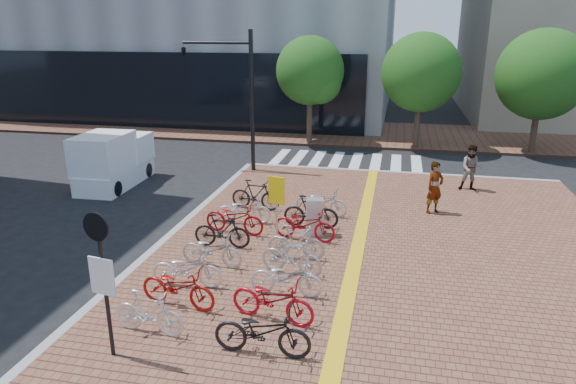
% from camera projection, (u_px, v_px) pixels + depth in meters
% --- Properties ---
extents(ground, '(120.00, 120.00, 0.00)m').
position_uv_depth(ground, '(269.00, 294.00, 13.10)').
color(ground, black).
rests_on(ground, ground).
extents(kerb_north, '(14.00, 0.25, 0.15)m').
position_uv_depth(kerb_north, '(395.00, 173.00, 23.64)').
color(kerb_north, gray).
rests_on(kerb_north, ground).
extents(far_sidewalk, '(70.00, 8.00, 0.15)m').
position_uv_depth(far_sidewalk, '(350.00, 133.00, 32.62)').
color(far_sidewalk, brown).
rests_on(far_sidewalk, ground).
extents(crosswalk, '(7.50, 4.00, 0.01)m').
position_uv_depth(crosswalk, '(346.00, 161.00, 26.02)').
color(crosswalk, silver).
rests_on(crosswalk, ground).
extents(street_trees, '(16.20, 4.60, 6.35)m').
position_uv_depth(street_trees, '(441.00, 75.00, 27.08)').
color(street_trees, '#38281E').
rests_on(street_trees, far_sidewalk).
extents(bike_0, '(1.71, 0.61, 1.01)m').
position_uv_depth(bike_0, '(148.00, 312.00, 11.02)').
color(bike_0, silver).
rests_on(bike_0, sidewalk).
extents(bike_1, '(2.03, 0.96, 1.03)m').
position_uv_depth(bike_1, '(178.00, 287.00, 12.08)').
color(bike_1, '#A9100C').
rests_on(bike_1, sidewalk).
extents(bike_2, '(1.89, 0.77, 0.97)m').
position_uv_depth(bike_2, '(187.00, 269.00, 13.06)').
color(bike_2, silver).
rests_on(bike_2, sidewalk).
extents(bike_3, '(1.85, 0.77, 0.95)m').
position_uv_depth(bike_3, '(212.00, 250.00, 14.19)').
color(bike_3, '#B2B3B7').
rests_on(bike_3, sidewalk).
extents(bike_4, '(1.75, 0.51, 1.05)m').
position_uv_depth(bike_4, '(222.00, 231.00, 15.38)').
color(bike_4, black).
rests_on(bike_4, sidewalk).
extents(bike_5, '(2.07, 0.94, 1.05)m').
position_uv_depth(bike_5, '(234.00, 218.00, 16.42)').
color(bike_5, '#A70B0E').
rests_on(bike_5, sidewalk).
extents(bike_6, '(1.93, 0.95, 0.97)m').
position_uv_depth(bike_6, '(244.00, 210.00, 17.28)').
color(bike_6, white).
rests_on(bike_6, sidewalk).
extents(bike_7, '(1.88, 0.68, 1.11)m').
position_uv_depth(bike_7, '(256.00, 195.00, 18.59)').
color(bike_7, black).
rests_on(bike_7, sidewalk).
extents(bike_8, '(2.01, 0.72, 1.06)m').
position_uv_depth(bike_8, '(262.00, 331.00, 10.29)').
color(bike_8, black).
rests_on(bike_8, sidewalk).
extents(bike_9, '(2.10, 1.06, 1.05)m').
position_uv_depth(bike_9, '(273.00, 299.00, 11.50)').
color(bike_9, '#B50C1A').
rests_on(bike_9, sidewalk).
extents(bike_10, '(1.83, 0.65, 0.96)m').
position_uv_depth(bike_10, '(286.00, 277.00, 12.62)').
color(bike_10, silver).
rests_on(bike_10, sidewalk).
extents(bike_11, '(1.80, 0.80, 1.04)m').
position_uv_depth(bike_11, '(291.00, 256.00, 13.67)').
color(bike_11, '#AEAEB2').
rests_on(bike_11, sidewalk).
extents(bike_12, '(1.69, 0.50, 1.01)m').
position_uv_depth(bike_12, '(296.00, 242.00, 14.62)').
color(bike_12, '#A9AAAE').
rests_on(bike_12, sidewalk).
extents(bike_13, '(2.06, 0.97, 1.04)m').
position_uv_depth(bike_13, '(305.00, 224.00, 15.91)').
color(bike_13, '#AB0C15').
rests_on(bike_13, sidewalk).
extents(bike_14, '(1.84, 0.54, 1.10)m').
position_uv_depth(bike_14, '(311.00, 212.00, 16.89)').
color(bike_14, black).
rests_on(bike_14, sidewalk).
extents(bike_15, '(1.95, 0.90, 0.99)m').
position_uv_depth(bike_15, '(322.00, 202.00, 18.01)').
color(bike_15, '#BCBCC1').
rests_on(bike_15, sidewalk).
extents(pedestrian_a, '(0.82, 0.77, 1.88)m').
position_uv_depth(pedestrian_a, '(435.00, 187.00, 18.14)').
color(pedestrian_a, gray).
rests_on(pedestrian_a, sidewalk).
extents(pedestrian_b, '(0.94, 0.75, 1.87)m').
position_uv_depth(pedestrian_b, '(472.00, 168.00, 20.67)').
color(pedestrian_b, '#4E5562').
rests_on(pedestrian_b, sidewalk).
extents(utility_box, '(0.62, 0.51, 1.20)m').
position_uv_depth(utility_box, '(315.00, 217.00, 16.30)').
color(utility_box, silver).
rests_on(utility_box, sidewalk).
extents(yellow_sign, '(0.54, 0.20, 2.00)m').
position_uv_depth(yellow_sign, '(276.00, 196.00, 15.82)').
color(yellow_sign, '#B7B7BC').
rests_on(yellow_sign, sidewalk).
extents(notice_sign, '(0.57, 0.17, 3.10)m').
position_uv_depth(notice_sign, '(102.00, 268.00, 9.80)').
color(notice_sign, black).
rests_on(notice_sign, sidewalk).
extents(traffic_light_pole, '(3.37, 1.30, 6.27)m').
position_uv_depth(traffic_light_pole, '(220.00, 75.00, 22.90)').
color(traffic_light_pole, black).
rests_on(traffic_light_pole, sidewalk).
extents(box_truck, '(1.89, 4.11, 2.34)m').
position_uv_depth(box_truck, '(113.00, 161.00, 21.76)').
color(box_truck, white).
rests_on(box_truck, ground).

